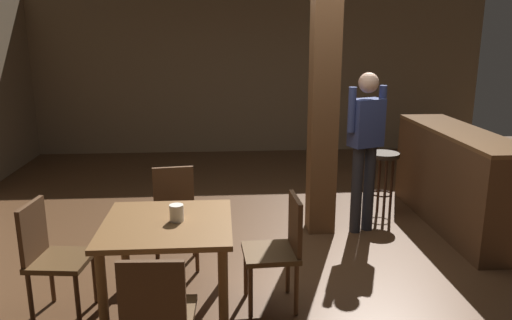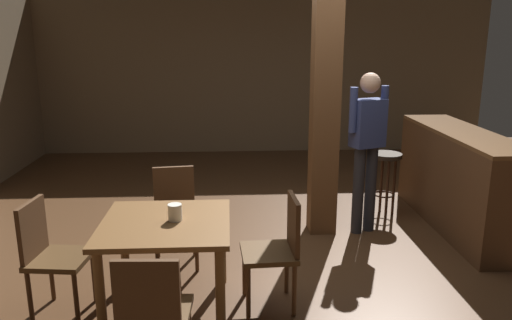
% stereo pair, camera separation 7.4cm
% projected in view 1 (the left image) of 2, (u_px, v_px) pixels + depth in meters
% --- Properties ---
extents(ground_plane, '(10.80, 10.80, 0.00)m').
position_uv_depth(ground_plane, '(296.00, 254.00, 4.90)').
color(ground_plane, '#4C301C').
extents(wall_back, '(8.00, 0.10, 2.80)m').
position_uv_depth(wall_back, '(260.00, 74.00, 8.90)').
color(wall_back, '#756047').
rests_on(wall_back, ground_plane).
extents(pillar, '(0.28, 0.28, 2.80)m').
position_uv_depth(pillar, '(324.00, 103.00, 5.17)').
color(pillar, brown).
rests_on(pillar, ground_plane).
extents(dining_table, '(0.96, 0.96, 0.74)m').
position_uv_depth(dining_table, '(168.00, 237.00, 3.76)').
color(dining_table, brown).
rests_on(dining_table, ground_plane).
extents(chair_south, '(0.44, 0.44, 0.89)m').
position_uv_depth(chair_south, '(157.00, 314.00, 2.93)').
color(chair_south, '#4C3319').
rests_on(chair_south, ground_plane).
extents(chair_north, '(0.47, 0.47, 0.89)m').
position_uv_depth(chair_north, '(175.00, 211.00, 4.61)').
color(chair_north, '#4C3319').
rests_on(chair_north, ground_plane).
extents(chair_west, '(0.47, 0.47, 0.89)m').
position_uv_depth(chair_west, '(50.00, 253.00, 3.74)').
color(chair_west, '#4C3319').
rests_on(chair_west, ground_plane).
extents(chair_east, '(0.44, 0.44, 0.89)m').
position_uv_depth(chair_east, '(280.00, 246.00, 3.87)').
color(chair_east, '#4C3319').
rests_on(chair_east, ground_plane).
extents(napkin_cup, '(0.11, 0.11, 0.13)m').
position_uv_depth(napkin_cup, '(177.00, 213.00, 3.74)').
color(napkin_cup, silver).
rests_on(napkin_cup, dining_table).
extents(standing_person, '(0.46, 0.31, 1.72)m').
position_uv_depth(standing_person, '(365.00, 141.00, 5.24)').
color(standing_person, navy).
rests_on(standing_person, ground_plane).
extents(bar_counter, '(0.56, 2.24, 1.08)m').
position_uv_depth(bar_counter, '(449.00, 178.00, 5.52)').
color(bar_counter, brown).
rests_on(bar_counter, ground_plane).
extents(bar_stool_near, '(0.36, 0.36, 0.75)m').
position_uv_depth(bar_stool_near, '(383.00, 168.00, 5.85)').
color(bar_stool_near, '#2D2319').
rests_on(bar_stool_near, ground_plane).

